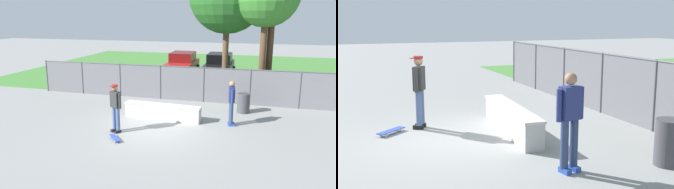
{
  "view_description": "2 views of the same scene",
  "coord_description": "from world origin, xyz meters",
  "views": [
    {
      "loc": [
        3.92,
        -11.73,
        4.39
      ],
      "look_at": [
        0.22,
        1.34,
        1.09
      ],
      "focal_mm": 35.9,
      "sensor_mm": 36.0,
      "label": 1
    },
    {
      "loc": [
        9.22,
        -2.38,
        2.75
      ],
      "look_at": [
        -0.63,
        1.43,
        0.84
      ],
      "focal_mm": 44.89,
      "sensor_mm": 36.0,
      "label": 2
    }
  ],
  "objects": [
    {
      "name": "ground_plane",
      "position": [
        0.0,
        0.0,
        0.0
      ],
      "size": [
        80.0,
        80.0,
        0.0
      ],
      "primitive_type": "plane",
      "color": "gray"
    },
    {
      "name": "grass_strip",
      "position": [
        0.0,
        14.95,
        0.01
      ],
      "size": [
        27.92,
        20.0,
        0.02
      ],
      "primitive_type": "cube",
      "color": "#478438",
      "rests_on": "ground"
    },
    {
      "name": "concrete_ledge",
      "position": [
        -0.03,
        1.34,
        0.33
      ],
      "size": [
        3.36,
        0.72,
        0.65
      ],
      "color": "#B7B5AD",
      "rests_on": "ground"
    },
    {
      "name": "skateboarder",
      "position": [
        -1.25,
        -0.66,
        1.03
      ],
      "size": [
        0.55,
        0.4,
        1.84
      ],
      "color": "black",
      "rests_on": "ground"
    },
    {
      "name": "skateboard",
      "position": [
        -0.97,
        -1.43,
        0.07
      ],
      "size": [
        0.68,
        0.73,
        0.09
      ],
      "color": "#334CB2",
      "rests_on": "ground"
    },
    {
      "name": "chainlink_fence",
      "position": [
        0.0,
        4.65,
        0.97
      ],
      "size": [
        15.99,
        0.07,
        1.78
      ],
      "color": "#4C4C51",
      "rests_on": "ground"
    },
    {
      "name": "car_red",
      "position": [
        -1.65,
        11.73,
        0.84
      ],
      "size": [
        2.07,
        4.23,
        1.66
      ],
      "color": "#B21E1E",
      "rests_on": "ground"
    },
    {
      "name": "car_black",
      "position": [
        1.03,
        11.69,
        0.84
      ],
      "size": [
        2.07,
        4.23,
        1.66
      ],
      "color": "black",
      "rests_on": "ground"
    },
    {
      "name": "bystander",
      "position": [
        2.84,
        1.31,
        1.01
      ],
      "size": [
        0.33,
        0.59,
        1.82
      ],
      "color": "#2647A5",
      "rests_on": "ground"
    },
    {
      "name": "trash_bin",
      "position": [
        3.21,
        3.26,
        0.45
      ],
      "size": [
        0.56,
        0.56,
        0.89
      ],
      "primitive_type": "cylinder",
      "color": "#3F3F44",
      "rests_on": "ground"
    }
  ]
}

